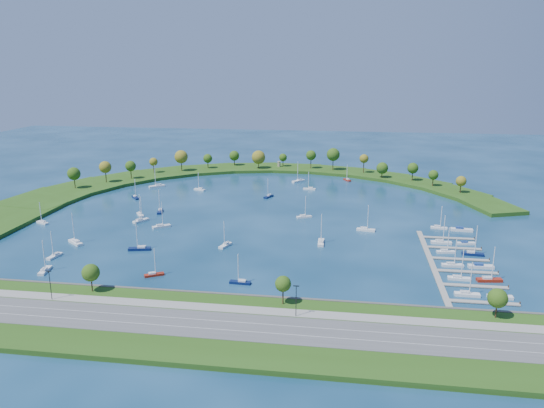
# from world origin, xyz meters

# --- Properties ---
(ground) EXTENTS (700.00, 700.00, 0.00)m
(ground) POSITION_xyz_m (0.00, 0.00, 0.00)
(ground) COLOR #072943
(ground) RESTS_ON ground
(south_shoreline) EXTENTS (420.00, 43.10, 11.60)m
(south_shoreline) POSITION_xyz_m (0.03, -122.88, 1.00)
(south_shoreline) COLOR #284B14
(south_shoreline) RESTS_ON ground
(breakwater) EXTENTS (286.74, 247.64, 2.00)m
(breakwater) POSITION_xyz_m (-46.33, 48.72, 0.99)
(breakwater) COLOR #284B14
(breakwater) RESTS_ON ground
(breakwater_trees) EXTENTS (238.46, 94.59, 15.88)m
(breakwater_trees) POSITION_xyz_m (-16.96, 89.93, 10.74)
(breakwater_trees) COLOR #382314
(breakwater_trees) RESTS_ON breakwater
(harbor_tower) EXTENTS (2.60, 2.60, 4.00)m
(harbor_tower) POSITION_xyz_m (-6.35, 117.85, 4.06)
(harbor_tower) COLOR gray
(harbor_tower) RESTS_ON breakwater
(dock_system) EXTENTS (24.28, 82.00, 1.60)m
(dock_system) POSITION_xyz_m (85.30, -61.00, 0.35)
(dock_system) COLOR gray
(dock_system) RESTS_ON ground
(moored_boat_0) EXTENTS (9.51, 8.22, 14.52)m
(moored_boat_0) POSITION_xyz_m (-75.30, 49.37, 0.99)
(moored_boat_0) COLOR white
(moored_boat_0) RESTS_ON ground
(moored_boat_1) EXTENTS (4.60, 8.10, 11.48)m
(moored_boat_1) POSITION_xyz_m (-6.80, -52.46, 0.89)
(moored_boat_1) COLOR white
(moored_boat_1) RESTS_ON ground
(moored_boat_2) EXTENTS (7.24, 5.33, 10.57)m
(moored_boat_2) POSITION_xyz_m (-25.58, -87.77, 0.87)
(moored_boat_2) COLOR maroon
(moored_boat_2) RESTS_ON ground
(moored_boat_3) EXTENTS (9.00, 7.75, 13.72)m
(moored_boat_3) POSITION_xyz_m (-72.23, -58.71, 0.96)
(moored_boat_3) COLOR white
(moored_boat_3) RESTS_ON ground
(moored_boat_4) EXTENTS (6.21, 7.64, 11.44)m
(moored_boat_4) POSITION_xyz_m (-61.21, -13.05, 0.89)
(moored_boat_4) COLOR white
(moored_boat_4) RESTS_ON ground
(moored_boat_5) EXTENTS (5.14, 8.11, 11.58)m
(moored_boat_5) POSITION_xyz_m (-1.30, 34.18, 0.89)
(moored_boat_5) COLOR #0A1743
(moored_boat_5) RESTS_ON ground
(moored_boat_6) EXTENTS (7.50, 5.02, 10.79)m
(moored_boat_6) POSITION_xyz_m (-103.38, -33.19, 0.87)
(moored_boat_6) COLOR white
(moored_boat_6) RESTS_ON ground
(moored_boat_7) EXTENTS (4.30, 8.87, 12.56)m
(moored_boat_7) POSITION_xyz_m (-53.16, -5.71, 0.92)
(moored_boat_7) COLOR #0A1743
(moored_boat_7) RESTS_ON ground
(moored_boat_8) EXTENTS (6.54, 8.52, 12.56)m
(moored_boat_8) POSITION_xyz_m (-56.77, -23.23, 0.92)
(moored_boat_8) COLOR white
(moored_boat_8) RESTS_ON ground
(moored_boat_9) EXTENTS (7.82, 2.61, 11.32)m
(moored_boat_9) POSITION_xyz_m (20.98, 56.71, 0.89)
(moored_boat_9) COLOR white
(moored_boat_9) RESTS_ON ground
(moored_boat_10) EXTENTS (7.99, 5.14, 11.42)m
(moored_boat_10) POSITION_xyz_m (22.92, -4.64, 0.89)
(moored_boat_10) COLOR white
(moored_boat_10) RESTS_ON ground
(moored_boat_11) EXTENTS (3.57, 8.58, 12.23)m
(moored_boat_11) POSITION_xyz_m (-67.71, -90.08, 0.91)
(moored_boat_11) COLOR white
(moored_boat_11) RESTS_ON ground
(moored_boat_12) EXTENTS (9.58, 4.51, 13.58)m
(moored_boat_12) POSITION_xyz_m (-41.49, -62.19, 0.96)
(moored_boat_12) COLOR #0A1743
(moored_boat_12) RESTS_ON ground
(moored_boat_13) EXTENTS (8.40, 8.65, 13.86)m
(moored_boat_13) POSITION_xyz_m (12.12, 77.80, 0.96)
(moored_boat_13) COLOR white
(moored_boat_13) RESTS_ON ground
(moored_boat_14) EXTENTS (8.30, 7.25, 12.72)m
(moored_boat_14) POSITION_xyz_m (-43.33, -31.01, 0.93)
(moored_boat_14) COLOR white
(moored_boat_14) RESTS_ON ground
(moored_boat_15) EXTENTS (6.91, 7.49, 11.72)m
(moored_boat_15) POSITION_xyz_m (-77.59, 20.35, 0.90)
(moored_boat_15) COLOR #0A1743
(moored_boat_15) RESTS_ON ground
(moored_boat_16) EXTENTS (7.69, 2.48, 11.17)m
(moored_boat_16) POSITION_xyz_m (7.50, -90.00, 0.88)
(moored_boat_16) COLOR #0A1743
(moored_boat_16) RESTS_ON ground
(moored_boat_17) EXTENTS (5.45, 7.42, 10.84)m
(moored_boat_17) POSITION_xyz_m (44.04, 86.37, 0.87)
(moored_boat_17) COLOR maroon
(moored_boat_17) RESTS_ON ground
(moored_boat_18) EXTENTS (3.39, 7.93, 11.29)m
(moored_boat_18) POSITION_xyz_m (-72.43, -75.22, 0.89)
(moored_boat_18) COLOR white
(moored_boat_18) RESTS_ON ground
(moored_boat_19) EXTENTS (8.88, 3.64, 12.67)m
(moored_boat_19) POSITION_xyz_m (53.45, -21.85, 0.93)
(moored_boat_19) COLOR white
(moored_boat_19) RESTS_ON ground
(moored_boat_20) EXTENTS (2.71, 9.09, 13.29)m
(moored_boat_20) POSITION_xyz_m (33.66, -43.16, 0.95)
(moored_boat_20) COLOR white
(moored_boat_20) RESTS_ON ground
(moored_boat_21) EXTENTS (7.86, 4.80, 11.19)m
(moored_boat_21) POSITION_xyz_m (-46.18, 45.14, 0.88)
(moored_boat_21) COLOR white
(moored_boat_21) RESTS_ON ground
(docked_boat_0) EXTENTS (8.42, 2.53, 12.30)m
(docked_boat_0) POSITION_xyz_m (85.52, -88.78, 0.91)
(docked_boat_0) COLOR white
(docked_boat_0) RESTS_ON ground
(docked_boat_1) EXTENTS (8.27, 2.43, 1.68)m
(docked_boat_1) POSITION_xyz_m (95.98, -89.23, 0.62)
(docked_boat_1) COLOR white
(docked_boat_1) RESTS_ON ground
(docked_boat_2) EXTENTS (8.14, 2.56, 11.85)m
(docked_boat_2) POSITION_xyz_m (85.52, -75.04, 0.90)
(docked_boat_2) COLOR white
(docked_boat_2) RESTS_ON ground
(docked_boat_3) EXTENTS (9.27, 3.75, 13.24)m
(docked_boat_3) POSITION_xyz_m (96.00, -74.98, 0.94)
(docked_boat_3) COLOR maroon
(docked_boat_3) RESTS_ON ground
(docked_boat_4) EXTENTS (8.36, 2.91, 12.06)m
(docked_boat_4) POSITION_xyz_m (85.52, -62.08, 0.91)
(docked_boat_4) COLOR white
(docked_boat_4) RESTS_ON ground
(docked_boat_5) EXTENTS (9.60, 3.04, 1.94)m
(docked_boat_5) POSITION_xyz_m (95.96, -62.07, 0.71)
(docked_boat_5) COLOR white
(docked_boat_5) RESTS_ON ground
(docked_boat_6) EXTENTS (7.75, 3.16, 11.06)m
(docked_boat_6) POSITION_xyz_m (85.53, -47.01, 0.88)
(docked_boat_6) COLOR white
(docked_boat_6) RESTS_ON ground
(docked_boat_7) EXTENTS (8.88, 3.23, 12.77)m
(docked_boat_7) POSITION_xyz_m (96.01, -48.06, 0.93)
(docked_boat_7) COLOR #0A1743
(docked_boat_7) RESTS_ON ground
(docked_boat_8) EXTENTS (8.85, 2.68, 12.92)m
(docked_boat_8) POSITION_xyz_m (85.51, -35.35, 0.93)
(docked_boat_8) COLOR white
(docked_boat_8) RESTS_ON ground
(docked_boat_9) EXTENTS (8.09, 3.27, 1.60)m
(docked_boat_9) POSITION_xyz_m (95.99, -34.84, 0.59)
(docked_boat_9) COLOR white
(docked_boat_9) RESTS_ON ground
(docked_boat_10) EXTENTS (7.84, 3.08, 11.22)m
(docked_boat_10) POSITION_xyz_m (87.93, -13.57, 0.88)
(docked_boat_10) COLOR white
(docked_boat_10) RESTS_ON ground
(docked_boat_11) EXTENTS (10.14, 3.48, 2.03)m
(docked_boat_11) POSITION_xyz_m (97.85, -15.54, 0.75)
(docked_boat_11) COLOR white
(docked_boat_11) RESTS_ON ground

